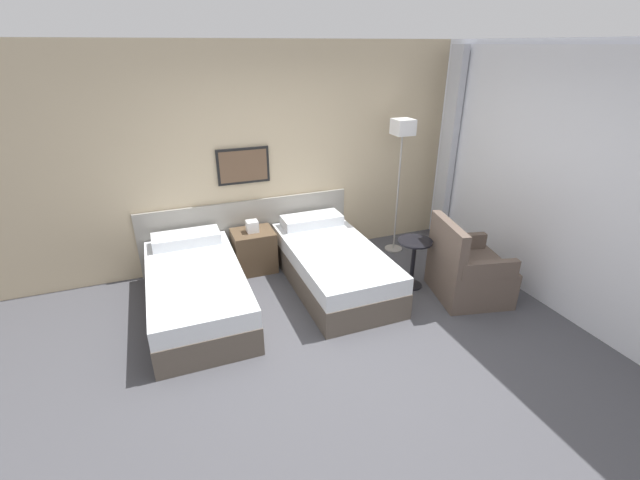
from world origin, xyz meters
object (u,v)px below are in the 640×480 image
object	(u,v)px
nightstand	(254,250)
floor_lamp	(402,142)
side_table	(414,255)
bed_near_window	(333,265)
bed_near_door	(196,290)
armchair	(467,273)

from	to	relation	value
nightstand	floor_lamp	bearing A→B (deg)	-3.86
nightstand	floor_lamp	distance (m)	2.32
floor_lamp	side_table	size ratio (longest dim) A/B	3.02
floor_lamp	side_table	distance (m)	1.49
bed_near_window	floor_lamp	xyz separation A→B (m)	(1.17, 0.56, 1.25)
bed_near_window	nightstand	bearing A→B (deg)	138.75
bed_near_door	armchair	bearing A→B (deg)	-15.32
bed_near_door	armchair	world-z (taller)	armchair
nightstand	floor_lamp	world-z (taller)	floor_lamp
bed_near_window	side_table	size ratio (longest dim) A/B	3.24
bed_near_window	floor_lamp	distance (m)	1.81
bed_near_door	armchair	xyz separation A→B (m)	(2.90, -0.79, 0.04)
floor_lamp	bed_near_door	bearing A→B (deg)	-168.49
floor_lamp	side_table	xyz separation A→B (m)	(-0.31, -0.95, -1.10)
bed_near_door	bed_near_window	distance (m)	1.58
nightstand	bed_near_window	bearing A→B (deg)	-41.25
bed_near_door	nightstand	distance (m)	1.05
nightstand	floor_lamp	size ratio (longest dim) A/B	0.37
side_table	armchair	size ratio (longest dim) A/B	0.65
bed_near_door	nightstand	bearing A→B (deg)	41.25
floor_lamp	side_table	bearing A→B (deg)	-108.19
bed_near_door	floor_lamp	distance (m)	3.07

